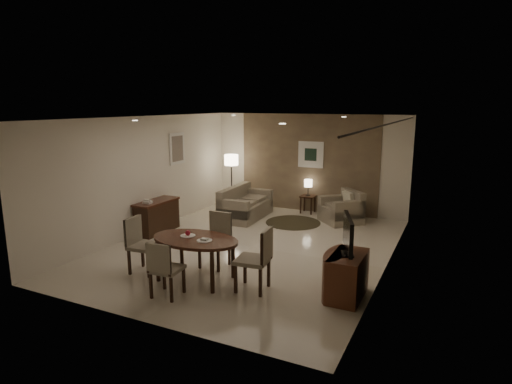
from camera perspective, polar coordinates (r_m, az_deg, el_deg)
The scene contains 31 objects.
room_shell at distance 9.14m, azimuth 0.55°, elevation 1.46°, with size 5.50×7.00×2.70m.
taupe_accent at distance 11.96m, azimuth 6.87°, elevation 3.83°, with size 3.96×0.03×2.70m, color #79674B.
curtain_wall at distance 7.99m, azimuth 16.93°, elevation -0.77°, with size 0.08×6.70×2.58m, color beige, non-canonical shape.
curtain_rod at distance 7.82m, azimuth 17.51°, elevation 8.71°, with size 0.03×0.03×6.80m, color black.
art_back_frame at distance 11.88m, azimuth 7.32°, elevation 4.97°, with size 0.72×0.03×0.72m, color silver.
art_back_canvas at distance 11.86m, azimuth 7.29°, elevation 4.97°, with size 0.34×0.01×0.34m, color #192E20.
art_left_frame at distance 11.13m, azimuth -10.48°, elevation 5.72°, with size 0.03×0.60×0.80m, color silver.
art_left_canvas at distance 11.12m, azimuth -10.42°, elevation 5.72°, with size 0.01×0.46×0.64m, color gray.
downlight_nl at distance 7.91m, azimuth -15.82°, elevation 9.16°, with size 0.10×0.10×0.01m, color white.
downlight_nr at distance 6.42m, azimuth 3.54°, elevation 9.08°, with size 0.10×0.10×0.01m, color white.
downlight_fl at distance 10.88m, azimuth -3.03°, elevation 10.17°, with size 0.10×0.10×0.01m, color white.
downlight_fr at distance 9.84m, azimuth 11.64°, elevation 9.78°, with size 0.10×0.10×0.01m, color white.
console_desk at distance 10.32m, azimuth -13.07°, elevation -3.19°, with size 0.48×1.20×0.75m, color #4D2918, non-canonical shape.
telephone at distance 10.00m, azimuth -14.25°, elevation -1.23°, with size 0.20×0.14×0.09m, color white, non-canonical shape.
tv_cabinet at distance 6.91m, azimuth 12.09°, elevation -10.90°, with size 0.48×0.90×0.70m, color brown, non-canonical shape.
flat_tv at distance 6.69m, azimuth 12.17°, elevation -5.57°, with size 0.06×0.88×0.60m, color black, non-canonical shape.
dining_table at distance 7.48m, azimuth -8.04°, elevation -8.83°, with size 1.57×0.98×0.74m, color #4D2918, non-canonical shape.
chair_near at distance 6.92m, azimuth -11.79°, elevation -9.91°, with size 0.44×0.44×0.92m, color gray, non-canonical shape.
chair_far at distance 7.95m, azimuth -5.57°, elevation -6.49°, with size 0.48×0.48×1.00m, color gray, non-canonical shape.
chair_left at distance 7.92m, azimuth -14.62°, elevation -6.92°, with size 0.48×0.48×1.00m, color gray, non-canonical shape.
chair_right at distance 6.96m, azimuth -0.48°, elevation -8.96°, with size 0.51×0.51×1.05m, color gray, non-canonical shape.
plate_a at distance 7.49m, azimuth -9.06°, elevation -5.78°, with size 0.26×0.26×0.02m, color white.
plate_b at distance 7.20m, azimuth -6.88°, elevation -6.44°, with size 0.26×0.26×0.02m, color white.
fruit_apple at distance 7.47m, azimuth -9.08°, elevation -5.39°, with size 0.09×0.09×0.09m, color #A81324.
napkin at distance 7.19m, azimuth -6.89°, elevation -6.27°, with size 0.12×0.08×0.03m, color white.
round_rug at distance 10.95m, azimuth 4.97°, elevation -4.06°, with size 1.39×1.39×0.01m, color #39311F.
sofa at distance 11.30m, azimuth -1.35°, elevation -1.42°, with size 0.87×1.73×0.82m, color gray, non-canonical shape.
armchair at distance 11.06m, azimuth 11.27°, elevation -1.96°, with size 0.91×0.86×0.81m, color gray, non-canonical shape.
side_table at distance 11.91m, azimuth 6.91°, elevation -1.63°, with size 0.38×0.38×0.49m, color #311B10, non-canonical shape.
table_lamp at distance 11.81m, azimuth 6.97°, elevation 0.70°, with size 0.22×0.22×0.50m, color #FFEAC1, non-canonical shape.
floor_lamp at distance 12.29m, azimuth -3.28°, elevation 1.40°, with size 0.39×0.39×1.56m, color #FFE5B7, non-canonical shape.
Camera 1 is at (3.83, -7.73, 2.98)m, focal length 30.00 mm.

